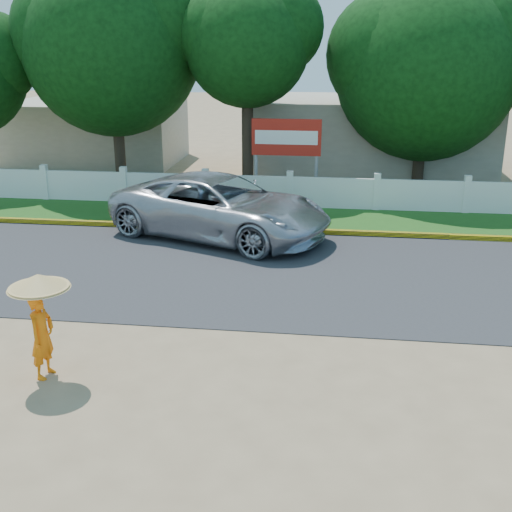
# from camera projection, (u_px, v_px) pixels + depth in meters

# --- Properties ---
(ground) EXTENTS (120.00, 120.00, 0.00)m
(ground) POSITION_uv_depth(u_px,v_px,m) (242.00, 355.00, 12.12)
(ground) COLOR #9E8460
(ground) RESTS_ON ground
(road) EXTENTS (60.00, 7.00, 0.02)m
(road) POSITION_uv_depth(u_px,v_px,m) (269.00, 272.00, 16.34)
(road) COLOR #38383A
(road) RESTS_ON ground
(grass_verge) EXTENTS (60.00, 3.50, 0.03)m
(grass_verge) POSITION_uv_depth(u_px,v_px,m) (286.00, 218.00, 21.26)
(grass_verge) COLOR #2D601E
(grass_verge) RESTS_ON ground
(curb) EXTENTS (40.00, 0.18, 0.16)m
(curb) POSITION_uv_depth(u_px,v_px,m) (281.00, 230.00, 19.65)
(curb) COLOR yellow
(curb) RESTS_ON ground
(fence) EXTENTS (40.00, 0.10, 1.10)m
(fence) POSITION_uv_depth(u_px,v_px,m) (290.00, 192.00, 22.45)
(fence) COLOR silver
(fence) RESTS_ON ground
(building_near) EXTENTS (10.00, 6.00, 3.20)m
(building_near) POSITION_uv_depth(u_px,v_px,m) (370.00, 136.00, 28.13)
(building_near) COLOR #B7AD99
(building_near) RESTS_ON ground
(building_far) EXTENTS (8.00, 5.00, 2.80)m
(building_far) POSITION_uv_depth(u_px,v_px,m) (95.00, 132.00, 30.71)
(building_far) COLOR #B7AD99
(building_far) RESTS_ON ground
(vehicle) EXTENTS (7.29, 5.26, 1.84)m
(vehicle) POSITION_uv_depth(u_px,v_px,m) (221.00, 207.00, 19.01)
(vehicle) COLOR #AEB0B7
(vehicle) RESTS_ON ground
(monk_with_parasol) EXTENTS (1.06, 1.06, 1.92)m
(monk_with_parasol) POSITION_uv_depth(u_px,v_px,m) (40.00, 311.00, 10.97)
(monk_with_parasol) COLOR orange
(monk_with_parasol) RESTS_ON ground
(billboard) EXTENTS (2.50, 0.13, 2.95)m
(billboard) POSITION_uv_depth(u_px,v_px,m) (286.00, 142.00, 23.00)
(billboard) COLOR gray
(billboard) RESTS_ON ground
(tree_row) EXTENTS (36.97, 7.65, 8.96)m
(tree_row) POSITION_uv_depth(u_px,v_px,m) (412.00, 58.00, 23.60)
(tree_row) COLOR #473828
(tree_row) RESTS_ON ground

